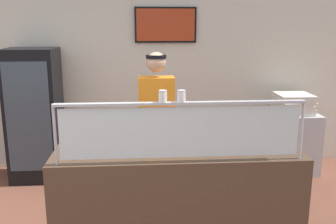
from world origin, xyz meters
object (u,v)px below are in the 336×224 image
parmesan_shaker (163,97)px  drink_fridge (35,115)px  worker_figure (157,123)px  pizza_box_stack (293,104)px  pepper_flake_shaker (181,97)px  pizza_server (170,143)px  pizza_tray (174,145)px

parmesan_shaker → drink_fridge: (-1.57, 2.08, -0.62)m
worker_figure → pizza_box_stack: worker_figure is taller
pepper_flake_shaker → pizza_box_stack: (1.76, 2.03, -0.51)m
pepper_flake_shaker → worker_figure: worker_figure is taller
worker_figure → pizza_server: bearing=-82.5°
parmesan_shaker → pizza_box_stack: parmesan_shaker is taller
pepper_flake_shaker → pizza_box_stack: size_ratio=0.19×
pepper_flake_shaker → drink_fridge: size_ratio=0.05×
pizza_tray → drink_fridge: (-1.69, 1.69, -0.10)m
pepper_flake_shaker → worker_figure: bearing=98.0°
parmesan_shaker → pizza_box_stack: size_ratio=0.19×
pizza_server → pizza_tray: bearing=19.9°
drink_fridge → parmesan_shaker: bearing=-53.0°
pizza_tray → pepper_flake_shaker: size_ratio=4.32×
parmesan_shaker → pizza_box_stack: (1.91, 2.03, -0.51)m
pizza_tray → parmesan_shaker: (-0.12, -0.39, 0.52)m
pizza_server → pizza_box_stack: pizza_box_stack is taller
worker_figure → drink_fridge: bearing=146.7°
pizza_server → pizza_box_stack: (1.82, 1.67, -0.01)m
pizza_tray → pizza_box_stack: size_ratio=0.82×
pizza_tray → worker_figure: (-0.13, 0.66, 0.04)m
pepper_flake_shaker → parmesan_shaker: bearing=180.0°
pepper_flake_shaker → drink_fridge: bearing=129.5°
pizza_tray → parmesan_shaker: 0.66m
pizza_server → drink_fridge: bearing=125.1°
drink_fridge → pizza_tray: bearing=-45.0°
pizza_tray → drink_fridge: drink_fridge is taller
pizza_tray → parmesan_shaker: parmesan_shaker is taller
pepper_flake_shaker → pizza_box_stack: pepper_flake_shaker is taller
parmesan_shaker → pepper_flake_shaker: (0.15, 0.00, -0.00)m
pepper_flake_shaker → drink_fridge: drink_fridge is taller
pizza_tray → worker_figure: 0.67m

